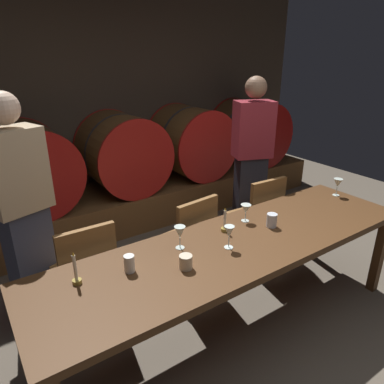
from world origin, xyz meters
TOP-DOWN VIEW (x-y plane):
  - ground_plane at (0.00, 0.00)m, footprint 8.03×8.03m
  - back_wall at (0.00, 3.03)m, footprint 6.18×0.24m
  - barrel_shelf at (0.00, 2.48)m, footprint 5.56×0.90m
  - wine_barrel_left at (-1.00, 2.48)m, footprint 0.91×0.84m
  - wine_barrel_center at (0.03, 2.48)m, footprint 0.91×0.84m
  - wine_barrel_right at (0.99, 2.48)m, footprint 0.91×0.84m
  - wine_barrel_far_right at (2.03, 2.48)m, footprint 0.91×0.84m
  - dining_table at (-0.11, 0.29)m, footprint 2.82×0.77m
  - chair_left at (-0.98, 0.92)m, footprint 0.41×0.41m
  - chair_center at (-0.11, 0.89)m, footprint 0.44×0.44m
  - chair_right at (0.71, 0.91)m, footprint 0.42×0.42m
  - guest_left at (-1.27, 1.26)m, footprint 0.44×0.35m
  - guest_right at (0.95, 1.30)m, footprint 0.44×0.36m
  - candle_left at (-1.16, 0.45)m, footprint 0.05×0.05m
  - candle_right at (-0.09, 0.46)m, footprint 0.05×0.05m
  - wine_glass_far_left at (-0.48, 0.44)m, footprint 0.07×0.07m
  - wine_glass_center_left at (-0.21, 0.27)m, footprint 0.07×0.07m
  - wine_glass_center_right at (0.15, 0.50)m, footprint 0.08×0.08m
  - wine_glass_far_right at (1.18, 0.42)m, footprint 0.08×0.08m
  - cup_left at (-0.87, 0.39)m, footprint 0.06×0.06m
  - cup_center at (-0.58, 0.23)m, footprint 0.08×0.08m
  - cup_right at (0.25, 0.32)m, footprint 0.08×0.08m

SIDE VIEW (x-z plane):
  - ground_plane at x=0.00m, z-range 0.00..0.00m
  - barrel_shelf at x=0.00m, z-range 0.00..0.41m
  - chair_left at x=-0.98m, z-range 0.05..0.93m
  - chair_center at x=-0.11m, z-range 0.05..0.93m
  - chair_right at x=0.71m, z-range 0.05..0.93m
  - dining_table at x=-0.11m, z-range 0.31..1.06m
  - cup_center at x=-0.58m, z-range 0.75..0.84m
  - candle_right at x=-0.09m, z-range 0.71..0.90m
  - cup_right at x=0.25m, z-range 0.75..0.85m
  - cup_left at x=-0.87m, z-range 0.75..0.86m
  - candle_left at x=-1.16m, z-range 0.71..0.91m
  - wine_glass_center_right at x=0.15m, z-range 0.78..0.92m
  - wine_barrel_left at x=-1.00m, z-range 0.41..1.31m
  - wine_barrel_center at x=0.03m, z-range 0.41..1.31m
  - wine_barrel_right at x=0.99m, z-range 0.41..1.31m
  - wine_barrel_far_right at x=2.03m, z-range 0.41..1.31m
  - wine_glass_far_left at x=-0.48m, z-range 0.79..0.94m
  - wine_glass_center_left at x=-0.21m, z-range 0.79..0.94m
  - wine_glass_far_right at x=1.18m, z-range 0.79..0.95m
  - guest_left at x=-1.27m, z-range 0.03..1.76m
  - guest_right at x=0.95m, z-range 0.03..1.77m
  - back_wall at x=0.00m, z-range 0.00..2.97m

